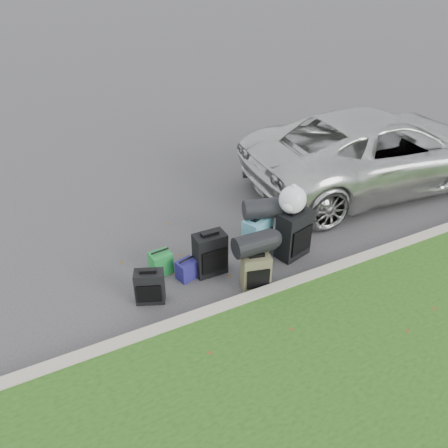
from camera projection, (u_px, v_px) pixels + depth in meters
name	position (u px, v px, depth m)	size (l,w,h in m)	color
ground	(236.00, 258.00, 6.79)	(120.00, 120.00, 0.00)	#383535
curb	(270.00, 293.00, 6.00)	(120.00, 0.18, 0.15)	#9E937F
suv	(379.00, 150.00, 8.57)	(2.47, 5.36, 1.49)	#B7B7B2
suitcase_small_black	(150.00, 287.00, 5.85)	(0.39, 0.21, 0.49)	black
suitcase_large_black_left	(210.00, 254.00, 6.34)	(0.46, 0.27, 0.66)	black
suitcase_olive	(256.00, 272.00, 6.09)	(0.39, 0.24, 0.54)	#45422B
suitcase_teal	(257.00, 236.00, 6.73)	(0.45, 0.27, 0.65)	teal
suitcase_large_black_right	(294.00, 234.00, 6.68)	(0.51, 0.31, 0.77)	black
tote_green	(161.00, 263.00, 6.42)	(0.30, 0.24, 0.34)	#1B7B30
tote_navy	(187.00, 270.00, 6.32)	(0.27, 0.21, 0.29)	navy
duffel_left	(254.00, 244.00, 5.93)	(0.31, 0.31, 0.57)	black
duffel_right	(262.00, 209.00, 6.51)	(0.30, 0.30, 0.54)	black
trash_bag	(293.00, 200.00, 6.38)	(0.41, 0.41, 0.41)	silver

